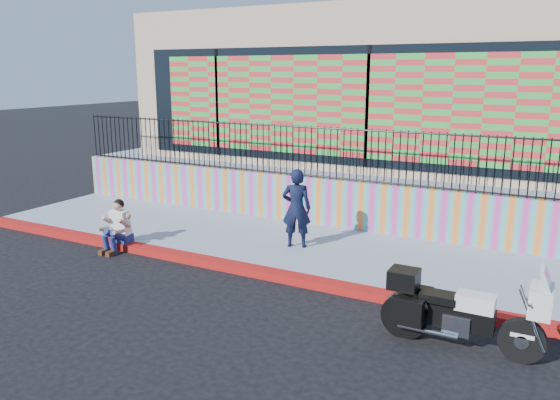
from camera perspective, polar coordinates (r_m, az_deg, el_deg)
The scene contains 10 objects.
ground at distance 9.89m, azimuth 0.57°, elevation -8.45°, with size 90.00×90.00×0.00m, color black.
red_curb at distance 9.86m, azimuth 0.57°, elevation -8.05°, with size 16.00×0.30×0.15m, color #A31A0B.
sidewalk at distance 11.26m, azimuth 4.46°, elevation -5.32°, with size 16.00×3.00×0.15m, color #959EB3.
mural_wall at distance 12.52m, azimuth 7.46°, elevation -0.51°, with size 16.00×0.20×1.10m, color #DC399C.
metal_fence at distance 12.29m, azimuth 7.62°, elevation 4.70°, with size 15.80×0.04×1.20m, color black, non-canonical shape.
elevated_platform at distance 17.30m, azimuth 13.45°, elevation 2.82°, with size 16.00×10.00×1.25m, color #959EB3.
storefront_building at distance 16.83m, azimuth 13.75°, elevation 11.52°, with size 14.00×8.06×4.00m.
police_motorcycle at distance 7.83m, azimuth 18.19°, elevation -10.83°, with size 2.11×0.70×1.32m.
police_officer at distance 11.05m, azimuth 1.73°, elevation -0.86°, with size 0.59×0.39×1.62m, color black.
seated_man at distance 11.81m, azimuth -16.79°, elevation -3.07°, with size 0.54×0.71×1.06m.
Camera 1 is at (4.23, -8.15, 3.67)m, focal length 35.00 mm.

